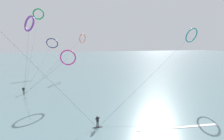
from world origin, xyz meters
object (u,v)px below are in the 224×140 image
kite_teal (191,35)px  surfer_charcoal (98,122)px  kite_navy (52,43)px  kite_violet (29,24)px  surfer_ivory (24,91)px  kite_magenta (68,58)px  kite_coral (82,38)px  kite_emerald (38,14)px

kite_teal → surfer_charcoal: bearing=15.2°
kite_navy → kite_violet: kite_violet is taller
surfer_ivory → kite_navy: kite_navy is taller
kite_teal → kite_navy: bearing=-55.8°
kite_magenta → kite_teal: bearing=-178.3°
kite_magenta → kite_violet: size_ratio=0.63×
kite_coral → kite_violet: size_ratio=1.30×
surfer_ivory → kite_teal: bearing=112.4°
kite_navy → kite_violet: 20.85m
surfer_charcoal → kite_emerald: 45.15m
kite_magenta → kite_navy: bearing=-72.6°
kite_navy → kite_teal: bearing=-64.2°
surfer_charcoal → kite_violet: kite_violet is taller
kite_emerald → surfer_charcoal: bearing=82.5°
surfer_ivory → kite_coral: 29.08m
surfer_charcoal → kite_coral: size_ratio=0.07×
kite_magenta → kite_navy: 30.38m
kite_magenta → kite_violet: bearing=-41.2°
surfer_ivory → kite_violet: kite_violet is taller
surfer_charcoal → kite_magenta: 16.58m
kite_emerald → kite_coral: kite_emerald is taller
kite_teal → kite_magenta: kite_teal is taller
surfer_ivory → surfer_charcoal: (12.86, -18.45, 0.00)m
kite_teal → kite_magenta: size_ratio=2.29×
surfer_charcoal → kite_magenta: (-3.23, 14.44, 7.47)m
surfer_ivory → kite_violet: (1.19, 5.83, 14.99)m
kite_emerald → kite_magenta: bearing=84.6°
surfer_ivory → kite_emerald: size_ratio=0.08×
kite_magenta → kite_violet: 14.99m
surfer_ivory → kite_magenta: 12.83m
kite_emerald → kite_violet: size_ratio=1.24×
surfer_charcoal → kite_violet: size_ratio=0.10×
surfer_ivory → surfer_charcoal: size_ratio=1.00×
kite_coral → kite_navy: bearing=-67.6°
kite_emerald → kite_navy: (3.28, 5.22, -9.21)m
kite_coral → surfer_ivory: bearing=8.9°
surfer_charcoal → kite_violet: 30.83m
kite_emerald → kite_violet: (-0.26, -14.79, -4.53)m
kite_teal → kite_coral: kite_teal is taller
surfer_charcoal → kite_teal: kite_teal is taller
kite_teal → kite_violet: size_ratio=1.45×
surfer_charcoal → kite_magenta: kite_magenta is taller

